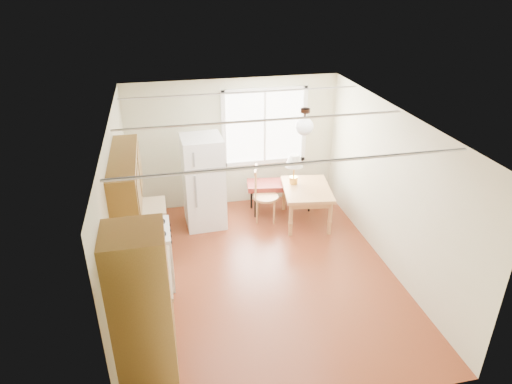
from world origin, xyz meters
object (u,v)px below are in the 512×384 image
object	(u,v)px
refrigerator	(204,182)
bench	(281,186)
dining_table	(307,193)
chair	(261,191)

from	to	relation	value
refrigerator	bench	size ratio (longest dim) A/B	1.27
refrigerator	dining_table	bearing A→B (deg)	-12.60
chair	refrigerator	bearing A→B (deg)	-168.58
dining_table	chair	bearing A→B (deg)	171.63
refrigerator	bench	distance (m)	1.54
bench	dining_table	xyz separation A→B (m)	(0.35, -0.54, 0.07)
refrigerator	chair	bearing A→B (deg)	-6.96
chair	bench	bearing A→B (deg)	48.14
bench	dining_table	size ratio (longest dim) A/B	1.09
refrigerator	chair	xyz separation A→B (m)	(1.03, -0.08, -0.24)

